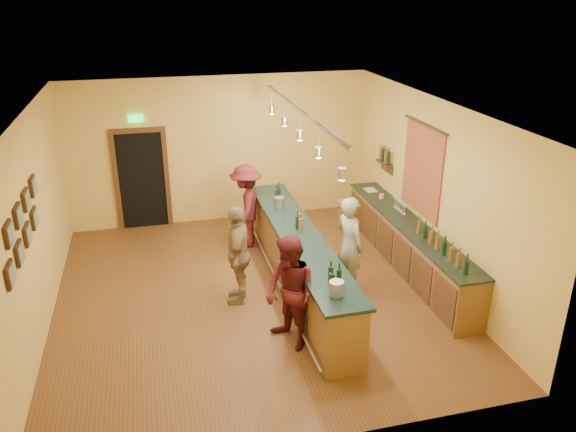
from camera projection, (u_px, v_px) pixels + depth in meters
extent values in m
plane|color=brown|center=(252.00, 294.00, 9.67)|extent=(7.00, 7.00, 0.00)
cube|color=silver|center=(247.00, 109.00, 8.45)|extent=(6.50, 7.00, 0.02)
cube|color=#D7B550|center=(220.00, 150.00, 12.19)|extent=(6.50, 0.02, 3.20)
cube|color=#D7B550|center=(310.00, 326.00, 5.92)|extent=(6.50, 0.02, 3.20)
cube|color=#D7B550|center=(34.00, 227.00, 8.32)|extent=(0.02, 7.00, 3.20)
cube|color=#D7B550|center=(432.00, 191.00, 9.79)|extent=(0.02, 7.00, 3.20)
cube|color=black|center=(142.00, 181.00, 12.00)|extent=(0.95, 0.06, 2.10)
cube|color=#4B3016|center=(117.00, 183.00, 11.86)|extent=(0.10, 0.08, 2.10)
cube|color=#4B3016|center=(167.00, 179.00, 12.10)|extent=(0.10, 0.08, 2.10)
cube|color=#4B3016|center=(137.00, 130.00, 11.56)|extent=(1.15, 0.08, 0.10)
cube|color=#19E54C|center=(136.00, 119.00, 11.46)|extent=(0.30, 0.04, 0.15)
cube|color=maroon|center=(422.00, 170.00, 10.05)|extent=(0.03, 1.40, 1.60)
cube|color=#4B3016|center=(384.00, 163.00, 11.50)|extent=(0.16, 0.55, 0.03)
cube|color=#4B3016|center=(387.00, 167.00, 11.55)|extent=(0.03, 0.55, 0.18)
cube|color=brown|center=(407.00, 247.00, 10.35)|extent=(0.55, 4.50, 0.90)
cube|color=black|center=(409.00, 224.00, 10.17)|extent=(0.60, 4.55, 0.04)
cylinder|color=silver|center=(381.00, 196.00, 11.31)|extent=(0.09, 0.09, 0.09)
cube|color=silver|center=(371.00, 190.00, 11.77)|extent=(0.22, 0.30, 0.01)
cube|color=brown|center=(299.00, 263.00, 9.67)|extent=(0.60, 5.00, 1.00)
cube|color=black|center=(299.00, 235.00, 9.47)|extent=(0.70, 5.10, 0.05)
cylinder|color=silver|center=(278.00, 283.00, 9.72)|extent=(0.05, 5.00, 0.05)
cylinder|color=silver|center=(336.00, 289.00, 7.52)|extent=(0.20, 0.20, 0.22)
cylinder|color=silver|center=(280.00, 203.00, 10.48)|extent=(0.20, 0.20, 0.22)
cube|color=silver|center=(300.00, 110.00, 8.66)|extent=(0.06, 4.60, 0.05)
cylinder|color=silver|center=(342.00, 158.00, 6.94)|extent=(0.01, 0.01, 0.35)
cylinder|color=#A5A5AD|center=(342.00, 173.00, 7.02)|extent=(0.11, 0.11, 0.14)
cylinder|color=#FFEABF|center=(342.00, 179.00, 7.05)|extent=(0.08, 0.08, 0.02)
cylinder|color=silver|center=(319.00, 138.00, 7.83)|extent=(0.01, 0.01, 0.35)
cylinder|color=#A5A5AD|center=(318.00, 152.00, 7.91)|extent=(0.11, 0.11, 0.14)
cylinder|color=#FFEABF|center=(318.00, 157.00, 7.94)|extent=(0.08, 0.08, 0.02)
cylinder|color=silver|center=(300.00, 122.00, 8.73)|extent=(0.01, 0.01, 0.35)
cylinder|color=#A5A5AD|center=(300.00, 135.00, 8.81)|extent=(0.11, 0.11, 0.14)
cylinder|color=#FFEABF|center=(300.00, 140.00, 8.84)|extent=(0.08, 0.08, 0.02)
cylinder|color=silver|center=(284.00, 109.00, 9.63)|extent=(0.01, 0.01, 0.35)
cylinder|color=#A5A5AD|center=(284.00, 121.00, 9.70)|extent=(0.11, 0.11, 0.14)
cylinder|color=#FFEABF|center=(284.00, 126.00, 9.73)|extent=(0.08, 0.08, 0.02)
cylinder|color=silver|center=(272.00, 99.00, 10.52)|extent=(0.01, 0.01, 0.35)
cylinder|color=#A5A5AD|center=(272.00, 109.00, 10.60)|extent=(0.11, 0.11, 0.14)
cylinder|color=#FFEABF|center=(272.00, 114.00, 10.63)|extent=(0.08, 0.08, 0.02)
imported|color=gray|center=(350.00, 245.00, 9.47)|extent=(0.58, 0.72, 1.73)
imported|color=#59191E|center=(290.00, 293.00, 8.01)|extent=(0.93, 1.03, 1.72)
imported|color=#997A51|center=(238.00, 254.00, 9.18)|extent=(0.66, 1.07, 1.70)
imported|color=#59191E|center=(246.00, 206.00, 11.17)|extent=(0.96, 1.25, 1.70)
cylinder|color=#AD744E|center=(345.00, 202.00, 11.92)|extent=(0.33, 0.33, 0.04)
cylinder|color=#AD744E|center=(350.00, 216.00, 12.08)|extent=(0.04, 0.04, 0.63)
cylinder|color=#AD744E|center=(340.00, 215.00, 12.13)|extent=(0.04, 0.04, 0.63)
cylinder|color=#AD744E|center=(343.00, 219.00, 11.94)|extent=(0.04, 0.04, 0.63)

